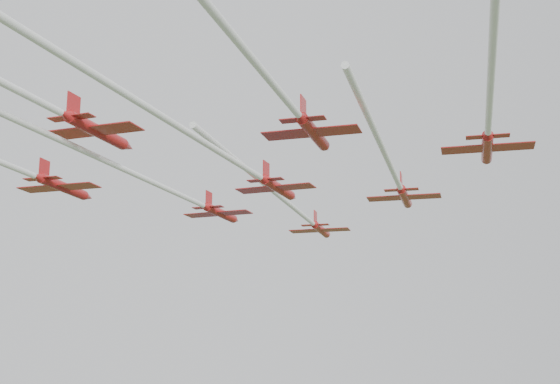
{
  "coord_description": "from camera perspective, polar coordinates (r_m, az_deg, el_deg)",
  "views": [
    {
      "loc": [
        -12.44,
        -86.91,
        33.57
      ],
      "look_at": [
        -3.86,
        -0.05,
        53.73
      ],
      "focal_mm": 50.0,
      "sensor_mm": 36.0,
      "label": 1
    }
  ],
  "objects": [
    {
      "name": "jet_row4_left",
      "position": [
        64.92,
        -19.02,
        7.26
      ],
      "size": [
        25.04,
        49.36,
        2.82
      ],
      "rotation": [
        0.0,
        0.0,
        -0.44
      ],
      "color": "#B21B1C"
    },
    {
      "name": "jet_row3_mid",
      "position": [
        68.29,
        -3.86,
        2.59
      ],
      "size": [
        24.29,
        46.97,
        2.4
      ],
      "rotation": [
        0.0,
        0.0,
        -0.45
      ],
      "color": "#B21B1C"
    },
    {
      "name": "jet_row2_left",
      "position": [
        92.22,
        -7.31,
        -0.2
      ],
      "size": [
        23.89,
        46.85,
        2.65
      ],
      "rotation": [
        0.0,
        0.0,
        -0.44
      ],
      "color": "#B21B1C"
    },
    {
      "name": "jet_lead",
      "position": [
        99.31,
        1.31,
        -1.4
      ],
      "size": [
        22.39,
        53.51,
        2.58
      ],
      "rotation": [
        0.0,
        0.0,
        -0.36
      ],
      "color": "#B21B1C"
    },
    {
      "name": "jet_row4_right",
      "position": [
        48.57,
        -1.94,
        9.59
      ],
      "size": [
        23.65,
        54.41,
        2.34
      ],
      "rotation": [
        0.0,
        0.0,
        -0.38
      ],
      "color": "#B21B1C"
    },
    {
      "name": "jet_row2_right",
      "position": [
        85.55,
        8.41,
        1.18
      ],
      "size": [
        19.35,
        46.74,
        2.65
      ],
      "rotation": [
        0.0,
        0.0,
        -0.35
      ],
      "color": "#B21B1C"
    },
    {
      "name": "jet_row3_right",
      "position": [
        66.32,
        15.05,
        5.76
      ],
      "size": [
        19.04,
        47.29,
        2.58
      ],
      "rotation": [
        0.0,
        0.0,
        -0.34
      ],
      "color": "#B21B1C"
    }
  ]
}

